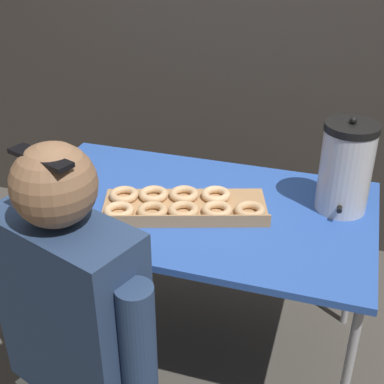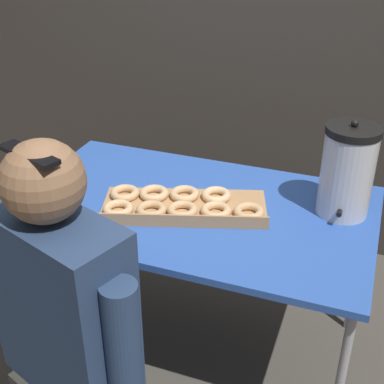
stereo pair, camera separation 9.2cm
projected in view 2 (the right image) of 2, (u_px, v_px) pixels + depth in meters
name	position (u px, v px, depth m)	size (l,w,h in m)	color
ground_plane	(194.00, 345.00, 2.50)	(12.00, 12.00, 0.00)	#4C473F
back_wall	(268.00, 6.00, 2.74)	(6.00, 0.11, 2.67)	#38332D
folding_table	(194.00, 215.00, 2.15)	(1.41, 0.84, 0.76)	#2D56B2
donut_box	(180.00, 205.00, 2.09)	(0.69, 0.45, 0.05)	tan
coffee_urn	(347.00, 171.00, 2.00)	(0.20, 0.23, 0.38)	silver
cell_phone	(59.00, 185.00, 2.26)	(0.07, 0.16, 0.01)	black
person_seated	(69.00, 347.00, 1.64)	(0.58, 0.36, 1.32)	#33332D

